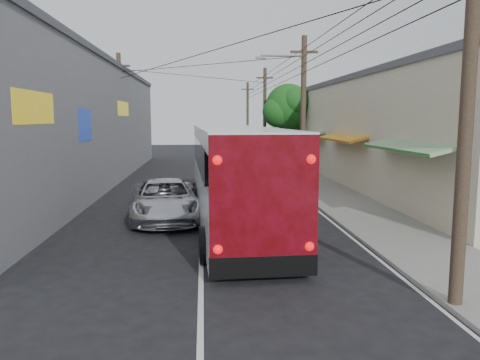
# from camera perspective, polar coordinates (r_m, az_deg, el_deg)

# --- Properties ---
(ground) EXTENTS (120.00, 120.00, 0.00)m
(ground) POSITION_cam_1_polar(r_m,az_deg,el_deg) (11.46, -4.78, -12.26)
(ground) COLOR black
(ground) RESTS_ON ground
(sidewalk) EXTENTS (3.00, 80.00, 0.12)m
(sidewalk) POSITION_cam_1_polar(r_m,az_deg,el_deg) (31.68, 7.21, 0.52)
(sidewalk) COLOR slate
(sidewalk) RESTS_ON ground
(building_right) EXTENTS (7.09, 40.00, 6.25)m
(building_right) POSITION_cam_1_polar(r_m,az_deg,el_deg) (34.56, 13.96, 6.07)
(building_right) COLOR beige
(building_right) RESTS_ON ground
(building_left) EXTENTS (7.20, 36.00, 7.25)m
(building_left) POSITION_cam_1_polar(r_m,az_deg,el_deg) (30.04, -21.26, 6.57)
(building_left) COLOR slate
(building_left) RESTS_ON ground
(utility_poles) EXTENTS (11.80, 45.28, 8.00)m
(utility_poles) POSITION_cam_1_polar(r_m,az_deg,el_deg) (31.27, 1.08, 7.96)
(utility_poles) COLOR #473828
(utility_poles) RESTS_ON ground
(street_tree) EXTENTS (4.40, 4.00, 6.60)m
(street_tree) POSITION_cam_1_polar(r_m,az_deg,el_deg) (37.44, 6.01, 8.67)
(street_tree) COLOR #3F2B19
(street_tree) RESTS_ON ground
(coach_bus) EXTENTS (3.27, 12.46, 3.56)m
(coach_bus) POSITION_cam_1_polar(r_m,az_deg,el_deg) (16.80, -0.68, 0.56)
(coach_bus) COLOR silver
(coach_bus) RESTS_ON ground
(jeepney) EXTENTS (3.13, 5.77, 1.54)m
(jeepney) POSITION_cam_1_polar(r_m,az_deg,el_deg) (18.21, -9.13, -2.41)
(jeepney) COLOR silver
(jeepney) RESTS_ON ground
(parked_suv) EXTENTS (3.07, 6.30, 1.76)m
(parked_suv) POSITION_cam_1_polar(r_m,az_deg,el_deg) (29.23, 4.40, 1.60)
(parked_suv) COLOR #A9A9B2
(parked_suv) RESTS_ON ground
(parked_car_mid) EXTENTS (1.96, 4.69, 1.59)m
(parked_car_mid) POSITION_cam_1_polar(r_m,az_deg,el_deg) (33.34, 3.30, 2.18)
(parked_car_mid) COLOR #242529
(parked_car_mid) RESTS_ON ground
(parked_car_far) EXTENTS (2.07, 4.45, 1.41)m
(parked_car_far) POSITION_cam_1_polar(r_m,az_deg,el_deg) (41.31, 0.66, 3.09)
(parked_car_far) COLOR black
(parked_car_far) RESTS_ON ground
(pedestrian_near) EXTENTS (0.62, 0.42, 1.64)m
(pedestrian_near) POSITION_cam_1_polar(r_m,az_deg,el_deg) (23.73, 8.47, 0.32)
(pedestrian_near) COLOR #C06595
(pedestrian_near) RESTS_ON sidewalk
(pedestrian_far) EXTENTS (1.04, 0.97, 1.70)m
(pedestrian_far) POSITION_cam_1_polar(r_m,az_deg,el_deg) (25.79, 7.75, 0.96)
(pedestrian_far) COLOR #91A8D4
(pedestrian_far) RESTS_ON sidewalk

